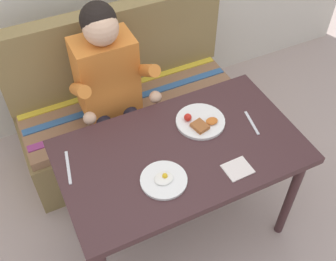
% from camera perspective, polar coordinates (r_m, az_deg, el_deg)
% --- Properties ---
extents(ground_plane, '(8.00, 8.00, 0.00)m').
position_cam_1_polar(ground_plane, '(2.62, 1.46, -13.02)').
color(ground_plane, '#B29D93').
extents(table, '(1.20, 0.70, 0.73)m').
position_cam_1_polar(table, '(2.08, 1.80, -4.09)').
color(table, '#3D2425').
rests_on(table, ground).
extents(couch, '(1.44, 0.56, 1.00)m').
position_cam_1_polar(couch, '(2.79, -5.49, 2.87)').
color(couch, olive).
rests_on(couch, ground).
extents(person, '(0.45, 0.61, 1.21)m').
position_cam_1_polar(person, '(2.36, -7.92, 6.27)').
color(person, orange).
rests_on(person, ground).
extents(plate_breakfast, '(0.26, 0.26, 0.05)m').
position_cam_1_polar(plate_breakfast, '(2.13, 4.50, 1.25)').
color(plate_breakfast, white).
rests_on(plate_breakfast, table).
extents(plate_eggs, '(0.22, 0.22, 0.04)m').
position_cam_1_polar(plate_eggs, '(1.89, -0.59, -6.84)').
color(plate_eggs, white).
rests_on(plate_eggs, table).
extents(napkin, '(0.13, 0.11, 0.01)m').
position_cam_1_polar(napkin, '(1.96, 9.63, -5.27)').
color(napkin, silver).
rests_on(napkin, table).
extents(fork, '(0.04, 0.17, 0.00)m').
position_cam_1_polar(fork, '(2.18, 11.57, 1.02)').
color(fork, silver).
rests_on(fork, table).
extents(knife, '(0.05, 0.20, 0.00)m').
position_cam_1_polar(knife, '(2.00, -13.67, -4.99)').
color(knife, silver).
rests_on(knife, table).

